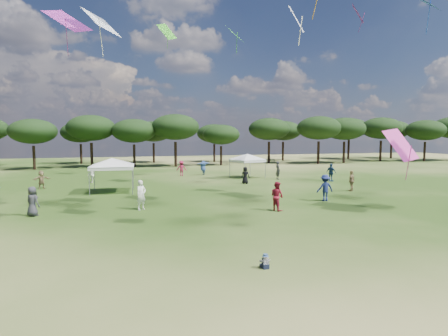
# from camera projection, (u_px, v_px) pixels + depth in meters

# --- Properties ---
(ground) EXTENTS (140.00, 140.00, 0.00)m
(ground) POSITION_uv_depth(u_px,v_px,m) (277.00, 289.00, 11.19)
(ground) COLOR #2D4815
(ground) RESTS_ON ground
(tree_line) EXTENTS (108.78, 17.63, 7.77)m
(tree_line) POSITION_uv_depth(u_px,v_px,m) (167.00, 129.00, 56.85)
(tree_line) COLOR black
(tree_line) RESTS_ON ground
(tent_left) EXTENTS (6.75, 6.75, 3.05)m
(tent_left) POSITION_uv_depth(u_px,v_px,m) (112.00, 160.00, 29.83)
(tent_left) COLOR gray
(tent_left) RESTS_ON ground
(tent_right) EXTENTS (5.63, 5.63, 2.86)m
(tent_right) POSITION_uv_depth(u_px,v_px,m) (247.00, 155.00, 39.97)
(tent_right) COLOR gray
(tent_right) RESTS_ON ground
(toddler) EXTENTS (0.34, 0.38, 0.51)m
(toddler) POSITION_uv_depth(u_px,v_px,m) (265.00, 262.00, 12.93)
(toddler) COLOR black
(toddler) RESTS_ON ground
(festival_crowd) EXTENTS (30.19, 22.30, 1.86)m
(festival_crowd) POSITION_uv_depth(u_px,v_px,m) (194.00, 178.00, 32.46)
(festival_crowd) COLOR #302F34
(festival_crowd) RESTS_ON ground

